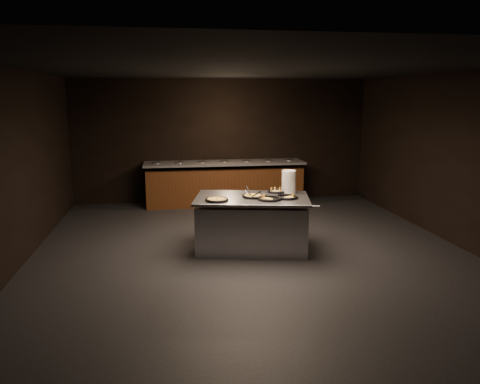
{
  "coord_description": "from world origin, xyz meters",
  "views": [
    {
      "loc": [
        -1.31,
        -7.11,
        2.47
      ],
      "look_at": [
        -0.15,
        0.3,
        0.95
      ],
      "focal_mm": 35.0,
      "sensor_mm": 36.0,
      "label": 1
    }
  ],
  "objects_px": {
    "plate_stack": "(289,182)",
    "serving_counter": "(252,224)",
    "pan_veggie_whole": "(217,200)",
    "pan_cheese_whole": "(253,196)"
  },
  "relations": [
    {
      "from": "serving_counter",
      "to": "pan_veggie_whole",
      "type": "relative_size",
      "value": 5.51
    },
    {
      "from": "serving_counter",
      "to": "pan_cheese_whole",
      "type": "height_order",
      "value": "pan_cheese_whole"
    },
    {
      "from": "plate_stack",
      "to": "pan_veggie_whole",
      "type": "xyz_separation_m",
      "value": [
        -1.28,
        -0.46,
        -0.17
      ]
    },
    {
      "from": "serving_counter",
      "to": "plate_stack",
      "type": "bearing_deg",
      "value": 33.94
    },
    {
      "from": "pan_veggie_whole",
      "to": "serving_counter",
      "type": "bearing_deg",
      "value": 16.84
    },
    {
      "from": "plate_stack",
      "to": "serving_counter",
      "type": "bearing_deg",
      "value": -157.77
    },
    {
      "from": "serving_counter",
      "to": "pan_cheese_whole",
      "type": "bearing_deg",
      "value": 4.31
    },
    {
      "from": "plate_stack",
      "to": "pan_cheese_whole",
      "type": "distance_m",
      "value": 0.75
    },
    {
      "from": "pan_veggie_whole",
      "to": "plate_stack",
      "type": "bearing_deg",
      "value": 19.76
    },
    {
      "from": "pan_veggie_whole",
      "to": "pan_cheese_whole",
      "type": "xyz_separation_m",
      "value": [
        0.61,
        0.18,
        -0.0
      ]
    }
  ]
}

